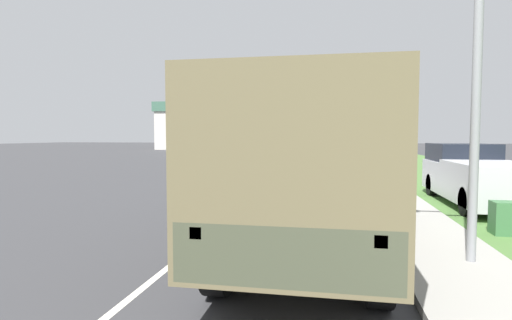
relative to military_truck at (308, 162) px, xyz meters
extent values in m
plane|color=#38383A|center=(-2.12, 28.63, -1.63)|extent=(180.00, 180.00, 0.00)
cube|color=silver|center=(-2.12, 28.63, -1.62)|extent=(0.12, 120.00, 0.00)
cube|color=#9E9B93|center=(2.38, 28.63, -1.57)|extent=(1.80, 120.00, 0.12)
cube|color=#4C7538|center=(6.78, 28.63, -1.62)|extent=(7.00, 120.00, 0.02)
cube|color=#474C38|center=(0.00, 2.84, 0.00)|extent=(2.32, 2.14, 2.03)
cube|color=brown|center=(0.00, -0.98, 0.09)|extent=(2.32, 5.50, 2.23)
cube|color=#474C38|center=(0.00, -3.68, -0.67)|extent=(2.20, 0.10, 0.60)
cube|color=red|center=(-0.87, -3.70, -0.47)|extent=(0.12, 0.06, 0.12)
cube|color=red|center=(0.87, -3.70, -0.47)|extent=(0.12, 0.06, 0.12)
cylinder|color=black|center=(-1.01, 2.73, -1.05)|extent=(0.30, 1.16, 1.16)
cylinder|color=black|center=(1.01, 2.73, -1.05)|extent=(0.30, 1.16, 1.16)
cylinder|color=black|center=(-1.01, -2.36, -1.05)|extent=(0.30, 1.16, 1.16)
cylinder|color=black|center=(1.01, -2.36, -1.05)|extent=(0.30, 1.16, 1.16)
cylinder|color=black|center=(-1.01, -0.71, -1.05)|extent=(0.30, 1.16, 1.16)
cylinder|color=black|center=(1.01, -0.71, -1.05)|extent=(0.30, 1.16, 1.16)
cube|color=silver|center=(-3.99, 14.55, -1.09)|extent=(1.81, 4.32, 0.72)
cube|color=black|center=(-3.99, 14.64, -0.37)|extent=(1.59, 1.95, 0.73)
cylinder|color=black|center=(-4.79, 15.93, -1.31)|extent=(0.20, 0.64, 0.64)
cylinder|color=black|center=(-3.19, 15.93, -1.31)|extent=(0.20, 0.64, 0.64)
cylinder|color=black|center=(-4.79, 13.17, -1.31)|extent=(0.20, 0.64, 0.64)
cylinder|color=black|center=(-3.19, 13.17, -1.31)|extent=(0.20, 0.64, 0.64)
cube|color=silver|center=(-3.77, 28.21, -1.07)|extent=(1.75, 4.71, 0.77)
cube|color=black|center=(-3.77, 28.30, -0.30)|extent=(1.54, 2.12, 0.77)
cylinder|color=black|center=(-4.55, 29.72, -1.31)|extent=(0.20, 0.64, 0.64)
cylinder|color=black|center=(-3.00, 29.72, -1.31)|extent=(0.20, 0.64, 0.64)
cylinder|color=black|center=(-4.55, 26.70, -1.31)|extent=(0.20, 0.64, 0.64)
cylinder|color=black|center=(-3.00, 26.70, -1.31)|extent=(0.20, 0.64, 0.64)
cube|color=silver|center=(4.80, 5.63, -0.88)|extent=(1.98, 5.64, 1.00)
cube|color=black|center=(4.80, 7.26, -0.07)|extent=(1.82, 2.37, 0.60)
cube|color=silver|center=(4.80, 4.44, -0.31)|extent=(1.98, 3.27, 0.12)
cylinder|color=black|center=(3.93, 7.49, -1.23)|extent=(0.24, 0.76, 0.76)
cylinder|color=black|center=(5.67, 7.49, -1.23)|extent=(0.24, 0.76, 0.76)
cylinder|color=black|center=(3.93, 3.77, -1.23)|extent=(0.24, 0.76, 0.76)
cylinder|color=gray|center=(2.63, -0.63, 1.67)|extent=(0.14, 0.14, 6.34)
cube|color=#3D7042|center=(4.08, 1.79, -1.26)|extent=(0.55, 0.45, 0.70)
cube|color=beige|center=(-20.07, 57.53, 1.37)|extent=(13.48, 12.79, 6.00)
cube|color=#3D6651|center=(-20.07, 57.53, 5.12)|extent=(14.02, 13.30, 1.50)
camera|label=1|loc=(0.42, -7.39, 0.47)|focal=28.00mm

